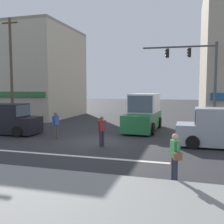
{
  "coord_description": "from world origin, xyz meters",
  "views": [
    {
      "loc": [
        5.11,
        -14.6,
        3.18
      ],
      "look_at": [
        0.35,
        2.0,
        1.6
      ],
      "focal_mm": 42.0,
      "sensor_mm": 36.0,
      "label": 1
    }
  ],
  "objects_px": {
    "pedestrian_foreground_with_bag": "(175,155)",
    "pedestrian_far_side": "(56,124)",
    "box_truck_crossing_leftbound": "(144,114)",
    "traffic_light_mast": "(200,73)",
    "utility_pole_near_left": "(11,71)",
    "pedestrian_mid_crossing": "(102,129)",
    "van_crossing_rightbound": "(222,129)",
    "van_crossing_center": "(5,119)"
  },
  "relations": [
    {
      "from": "box_truck_crossing_leftbound",
      "to": "utility_pole_near_left",
      "type": "bearing_deg",
      "value": -174.79
    },
    {
      "from": "utility_pole_near_left",
      "to": "traffic_light_mast",
      "type": "relative_size",
      "value": 1.43
    },
    {
      "from": "van_crossing_center",
      "to": "pedestrian_foreground_with_bag",
      "type": "xyz_separation_m",
      "value": [
        11.76,
        -6.46,
        -0.05
      ]
    },
    {
      "from": "van_crossing_rightbound",
      "to": "pedestrian_mid_crossing",
      "type": "distance_m",
      "value": 6.49
    },
    {
      "from": "utility_pole_near_left",
      "to": "van_crossing_center",
      "type": "distance_m",
      "value": 5.25
    },
    {
      "from": "box_truck_crossing_leftbound",
      "to": "pedestrian_foreground_with_bag",
      "type": "bearing_deg",
      "value": -75.44
    },
    {
      "from": "box_truck_crossing_leftbound",
      "to": "pedestrian_foreground_with_bag",
      "type": "xyz_separation_m",
      "value": [
        2.8,
        -10.79,
        -0.3
      ]
    },
    {
      "from": "utility_pole_near_left",
      "to": "van_crossing_center",
      "type": "xyz_separation_m",
      "value": [
        1.9,
        -3.34,
        -3.58
      ]
    },
    {
      "from": "traffic_light_mast",
      "to": "van_crossing_center",
      "type": "distance_m",
      "value": 13.67
    },
    {
      "from": "van_crossing_rightbound",
      "to": "box_truck_crossing_leftbound",
      "type": "bearing_deg",
      "value": 137.12
    },
    {
      "from": "utility_pole_near_left",
      "to": "pedestrian_mid_crossing",
      "type": "height_order",
      "value": "utility_pole_near_left"
    },
    {
      "from": "pedestrian_foreground_with_bag",
      "to": "pedestrian_mid_crossing",
      "type": "distance_m",
      "value": 6.1
    },
    {
      "from": "pedestrian_foreground_with_bag",
      "to": "pedestrian_far_side",
      "type": "relative_size",
      "value": 1.0
    },
    {
      "from": "pedestrian_far_side",
      "to": "pedestrian_mid_crossing",
      "type": "bearing_deg",
      "value": -21.67
    },
    {
      "from": "pedestrian_mid_crossing",
      "to": "van_crossing_rightbound",
      "type": "bearing_deg",
      "value": 14.36
    },
    {
      "from": "utility_pole_near_left",
      "to": "traffic_light_mast",
      "type": "bearing_deg",
      "value": -0.28
    },
    {
      "from": "box_truck_crossing_leftbound",
      "to": "van_crossing_rightbound",
      "type": "distance_m",
      "value": 6.84
    },
    {
      "from": "box_truck_crossing_leftbound",
      "to": "pedestrian_mid_crossing",
      "type": "xyz_separation_m",
      "value": [
        -1.28,
        -6.26,
        -0.3
      ]
    },
    {
      "from": "traffic_light_mast",
      "to": "pedestrian_far_side",
      "type": "bearing_deg",
      "value": -156.46
    },
    {
      "from": "pedestrian_mid_crossing",
      "to": "pedestrian_far_side",
      "type": "relative_size",
      "value": 1.0
    },
    {
      "from": "van_crossing_center",
      "to": "pedestrian_far_side",
      "type": "relative_size",
      "value": 2.79
    },
    {
      "from": "pedestrian_foreground_with_bag",
      "to": "box_truck_crossing_leftbound",
      "type": "bearing_deg",
      "value": 104.56
    },
    {
      "from": "utility_pole_near_left",
      "to": "traffic_light_mast",
      "type": "height_order",
      "value": "utility_pole_near_left"
    },
    {
      "from": "pedestrian_foreground_with_bag",
      "to": "pedestrian_far_side",
      "type": "xyz_separation_m",
      "value": [
        -7.6,
        5.92,
        -0.0
      ]
    },
    {
      "from": "utility_pole_near_left",
      "to": "pedestrian_far_side",
      "type": "xyz_separation_m",
      "value": [
        6.05,
        -3.87,
        -3.63
      ]
    },
    {
      "from": "van_crossing_center",
      "to": "pedestrian_far_side",
      "type": "bearing_deg",
      "value": -7.36
    },
    {
      "from": "pedestrian_mid_crossing",
      "to": "pedestrian_far_side",
      "type": "distance_m",
      "value": 3.79
    },
    {
      "from": "pedestrian_mid_crossing",
      "to": "box_truck_crossing_leftbound",
      "type": "bearing_deg",
      "value": 78.44
    },
    {
      "from": "utility_pole_near_left",
      "to": "box_truck_crossing_leftbound",
      "type": "relative_size",
      "value": 1.56
    },
    {
      "from": "pedestrian_foreground_with_bag",
      "to": "pedestrian_far_side",
      "type": "bearing_deg",
      "value": 142.08
    },
    {
      "from": "van_crossing_rightbound",
      "to": "pedestrian_foreground_with_bag",
      "type": "xyz_separation_m",
      "value": [
        -2.21,
        -6.14,
        -0.05
      ]
    },
    {
      "from": "box_truck_crossing_leftbound",
      "to": "van_crossing_rightbound",
      "type": "xyz_separation_m",
      "value": [
        5.01,
        -4.65,
        -0.25
      ]
    },
    {
      "from": "pedestrian_far_side",
      "to": "traffic_light_mast",
      "type": "bearing_deg",
      "value": 23.54
    },
    {
      "from": "pedestrian_far_side",
      "to": "van_crossing_rightbound",
      "type": "bearing_deg",
      "value": 1.24
    },
    {
      "from": "van_crossing_rightbound",
      "to": "pedestrian_foreground_with_bag",
      "type": "distance_m",
      "value": 6.52
    },
    {
      "from": "box_truck_crossing_leftbound",
      "to": "pedestrian_far_side",
      "type": "xyz_separation_m",
      "value": [
        -4.8,
        -4.86,
        -0.3
      ]
    },
    {
      "from": "traffic_light_mast",
      "to": "box_truck_crossing_leftbound",
      "type": "bearing_deg",
      "value": 164.9
    },
    {
      "from": "utility_pole_near_left",
      "to": "van_crossing_rightbound",
      "type": "xyz_separation_m",
      "value": [
        15.87,
        -3.66,
        -3.58
      ]
    },
    {
      "from": "traffic_light_mast",
      "to": "pedestrian_far_side",
      "type": "distance_m",
      "value": 10.05
    },
    {
      "from": "traffic_light_mast",
      "to": "van_crossing_center",
      "type": "bearing_deg",
      "value": -165.78
    },
    {
      "from": "pedestrian_far_side",
      "to": "utility_pole_near_left",
      "type": "bearing_deg",
      "value": 147.38
    },
    {
      "from": "van_crossing_center",
      "to": "pedestrian_mid_crossing",
      "type": "distance_m",
      "value": 7.92
    }
  ]
}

